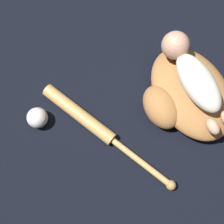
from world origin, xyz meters
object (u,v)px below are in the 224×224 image
object	(u,v)px
baseball	(37,118)
baby_figure	(193,74)
baseball_glove	(186,95)
baseball_bat	(91,124)

from	to	relation	value
baseball	baby_figure	bearing A→B (deg)	-90.47
baseball_glove	baby_figure	xyz separation A→B (m)	(0.04, -0.01, 0.09)
baby_figure	baseball	bearing A→B (deg)	89.53
baby_figure	baseball_bat	bearing A→B (deg)	98.82
baseball_glove	baby_figure	distance (m)	0.10
baseball_glove	baseball	bearing A→B (deg)	85.27
baseball_glove	baseball_bat	xyz separation A→B (m)	(-0.02, 0.36, -0.03)
baby_figure	baseball	world-z (taller)	baby_figure
baseball_glove	baseball_bat	world-z (taller)	baseball_glove
baseball_bat	baseball	distance (m)	0.19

